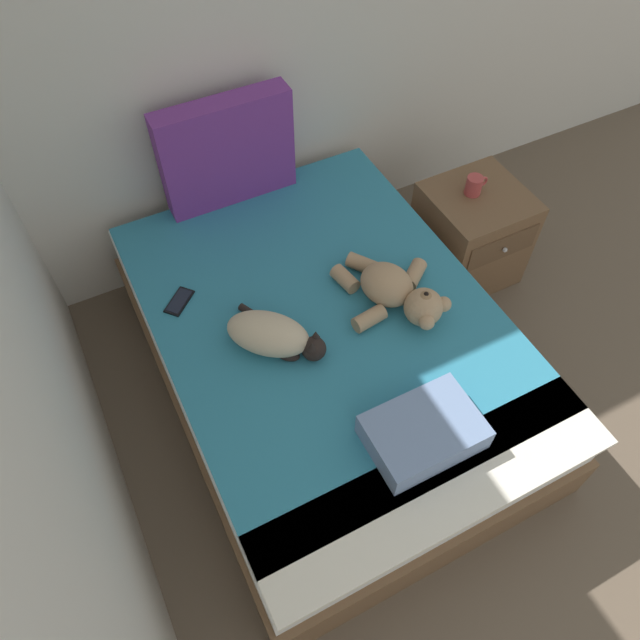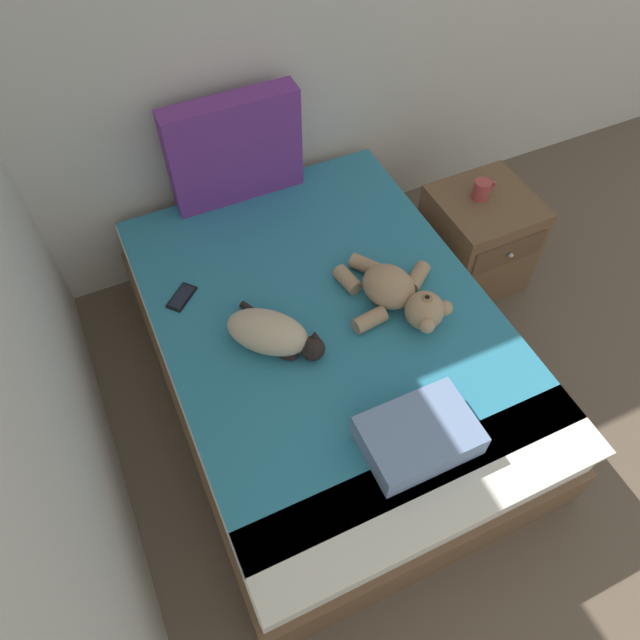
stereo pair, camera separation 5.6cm
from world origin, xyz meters
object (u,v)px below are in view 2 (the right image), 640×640
(cell_phone, at_px, (182,297))
(cat, at_px, (272,334))
(patterned_cushion, at_px, (235,150))
(mug, at_px, (482,189))
(bed, at_px, (328,353))
(teddy_bear, at_px, (398,294))
(nightstand, at_px, (477,239))
(throw_pillow, at_px, (418,435))

(cell_phone, bearing_deg, cat, -55.58)
(patterned_cushion, relative_size, mug, 5.26)
(bed, xyz_separation_m, teddy_bear, (0.29, -0.05, 0.33))
(cat, height_order, cell_phone, cat)
(cell_phone, relative_size, nightstand, 0.30)
(teddy_bear, bearing_deg, patterned_cushion, 110.55)
(teddy_bear, distance_m, throw_pillow, 0.63)
(bed, xyz_separation_m, cell_phone, (-0.53, 0.37, 0.26))
(cell_phone, distance_m, nightstand, 1.55)
(teddy_bear, bearing_deg, throw_pillow, -112.74)
(mug, bearing_deg, bed, -160.50)
(patterned_cushion, height_order, throw_pillow, patterned_cushion)
(bed, distance_m, throw_pillow, 0.71)
(cell_phone, height_order, throw_pillow, throw_pillow)
(cat, relative_size, throw_pillow, 1.04)
(patterned_cushion, relative_size, cat, 1.52)
(bed, bearing_deg, throw_pillow, -85.65)
(bed, distance_m, teddy_bear, 0.44)
(cell_phone, bearing_deg, nightstand, -2.19)
(patterned_cushion, distance_m, throw_pillow, 1.55)
(cell_phone, bearing_deg, bed, -35.04)
(patterned_cushion, distance_m, cat, 0.96)
(patterned_cushion, distance_m, teddy_bear, 1.03)
(throw_pillow, bearing_deg, cell_phone, 119.65)
(bed, relative_size, cell_phone, 12.40)
(cat, bearing_deg, cell_phone, 124.42)
(cat, distance_m, mug, 1.29)
(throw_pillow, height_order, mug, mug)
(bed, height_order, teddy_bear, teddy_bear)
(patterned_cushion, relative_size, cell_phone, 4.00)
(cell_phone, bearing_deg, throw_pillow, -60.35)
(cell_phone, bearing_deg, mug, -0.83)
(nightstand, bearing_deg, cell_phone, 177.81)
(nightstand, relative_size, mug, 4.43)
(nightstand, xyz_separation_m, mug, (-0.03, 0.04, 0.31))
(cat, height_order, throw_pillow, cat)
(cell_phone, relative_size, mug, 1.32)
(cat, xyz_separation_m, mug, (1.24, 0.37, 0.01))
(bed, height_order, nightstand, nightstand)
(bed, xyz_separation_m, cat, (-0.26, -0.02, 0.33))
(bed, height_order, cell_phone, cell_phone)
(patterned_cushion, height_order, cell_phone, patterned_cushion)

